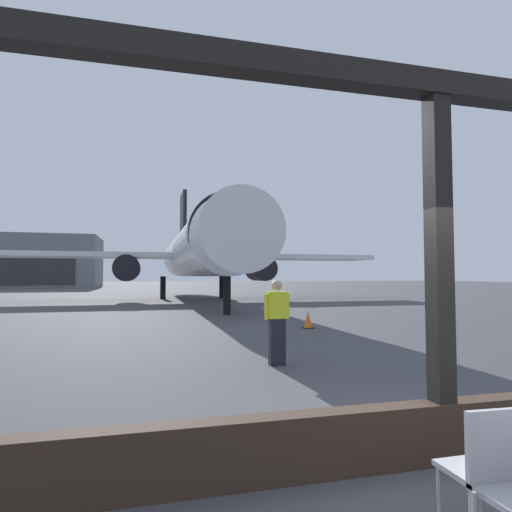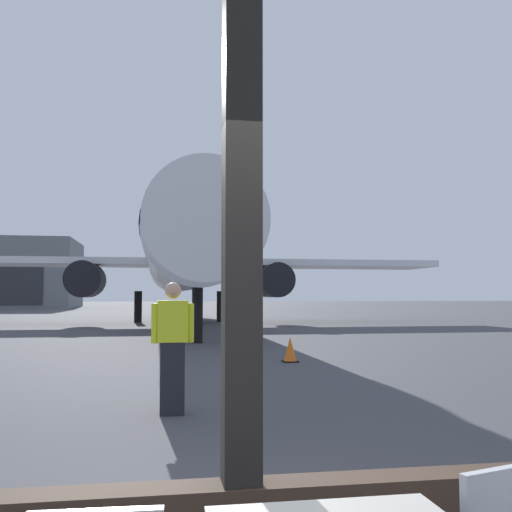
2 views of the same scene
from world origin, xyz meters
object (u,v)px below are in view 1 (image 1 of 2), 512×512
object	(u,v)px
cafe_chair_aisle_left	(483,462)
airplane	(198,251)
ground_crew_worker	(277,321)
traffic_cone	(308,320)
distant_hangar	(39,262)

from	to	relation	value
cafe_chair_aisle_left	airplane	xyz separation A→B (m)	(1.49, 29.39, 3.14)
ground_crew_worker	traffic_cone	xyz separation A→B (m)	(2.90, 5.65, -0.63)
cafe_chair_aisle_left	distant_hangar	world-z (taller)	distant_hangar
cafe_chair_aisle_left	traffic_cone	distance (m)	12.05
airplane	cafe_chair_aisle_left	bearing A→B (deg)	-92.91
airplane	traffic_cone	world-z (taller)	airplane
cafe_chair_aisle_left	traffic_cone	world-z (taller)	cafe_chair_aisle_left
ground_crew_worker	traffic_cone	bearing A→B (deg)	62.85
cafe_chair_aisle_left	ground_crew_worker	xyz separation A→B (m)	(0.38, 5.94, 0.35)
ground_crew_worker	distant_hangar	distance (m)	74.48
airplane	distant_hangar	bearing A→B (deg)	114.10
airplane	ground_crew_worker	bearing A→B (deg)	-92.72
cafe_chair_aisle_left	airplane	size ratio (longest dim) A/B	0.03
ground_crew_worker	distant_hangar	size ratio (longest dim) A/B	0.09
cafe_chair_aisle_left	ground_crew_worker	size ratio (longest dim) A/B	0.54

